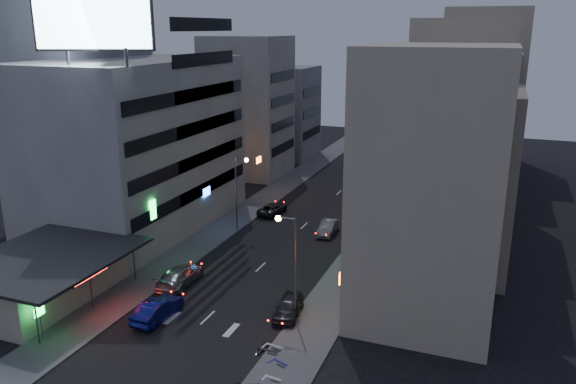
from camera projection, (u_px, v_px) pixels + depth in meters
The scene contains 29 objects.
ground at pixel (180, 344), 38.86m from camera, with size 180.00×180.00×0.00m, color black.
sidewalk_left at pixel (253, 207), 68.47m from camera, with size 4.00×120.00×0.12m, color #4C4C4F.
sidewalk_right at pixel (383, 223), 62.97m from camera, with size 4.00×120.00×0.12m, color #4C4C4F.
food_court at pixel (41, 276), 44.87m from camera, with size 11.00×13.00×3.88m.
white_building at pixel (137, 145), 60.08m from camera, with size 14.00×24.00×18.00m, color #ADADA8.
grey_tower at pixel (81, 65), 63.61m from camera, with size 10.00×14.00×34.00m, color gray.
shophouse_near at pixel (430, 188), 40.30m from camera, with size 10.00×11.00×20.00m, color #BBAD93.
shophouse_mid at pixel (451, 177), 50.99m from camera, with size 11.00×12.00×16.00m, color tan.
shophouse_far at pixel (460, 123), 61.97m from camera, with size 10.00×14.00×22.00m, color #BBAD93.
far_left_a at pixel (248, 107), 81.69m from camera, with size 11.00×10.00×20.00m, color #ADADA8.
far_left_b at pixel (278, 112), 94.21m from camera, with size 12.00×10.00×15.00m, color gray.
far_right_a at pixel (472, 121), 75.80m from camera, with size 11.00×12.00×18.00m, color tan.
far_right_b at pixel (483, 88), 87.32m from camera, with size 12.00×12.00×24.00m, color #BBAD93.
billboard at pixel (93, 20), 46.16m from camera, with size 9.52×3.75×6.20m.
street_lamp_right_near at pixel (290, 253), 40.69m from camera, with size 1.60×0.44×8.02m.
street_lamp_left at pixel (239, 183), 59.09m from camera, with size 1.60×0.44×8.02m.
street_lamp_right_far at pixel (385, 157), 71.16m from camera, with size 1.60×0.44×8.02m.
parked_car_right_near at pixel (288, 307), 42.52m from camera, with size 1.78×4.42×1.51m, color #29282E.
parked_car_right_mid at pixel (328, 228), 59.50m from camera, with size 1.49×4.29×1.41m, color gray.
parked_car_left at pixel (272, 209), 65.89m from camera, with size 2.15×4.66×1.30m, color #2B2D31.
parked_car_right_far at pixel (378, 194), 71.19m from camera, with size 2.08×5.11×1.48m, color gray.
road_car_blue at pixel (157, 309), 42.08m from camera, with size 1.67×4.79×1.58m, color navy.
road_car_silver at pixel (180, 276), 47.76m from camera, with size 2.23×5.48×1.59m, color #ACAFB4.
person at pixel (296, 307), 42.11m from camera, with size 0.59×0.39×1.62m, color black.
scooter_black_a at pixel (260, 375), 34.19m from camera, with size 2.04×0.68×1.25m, color black, non-canonical shape.
scooter_silver_a at pixel (282, 372), 34.62m from camera, with size 1.72×0.57×1.05m, color #B8B9C0, non-canonical shape.
scooter_blue at pixel (288, 358), 36.09m from camera, with size 1.80×0.60×1.10m, color navy, non-canonical shape.
scooter_black_b at pixel (279, 344), 37.58m from camera, with size 1.92×0.64×1.17m, color black, non-canonical shape.
scooter_silver_b at pixel (284, 340), 38.02m from camera, with size 2.00×0.67×1.22m, color #B3B5BB, non-canonical shape.
Camera 1 is at (19.31, -29.34, 21.08)m, focal length 35.00 mm.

